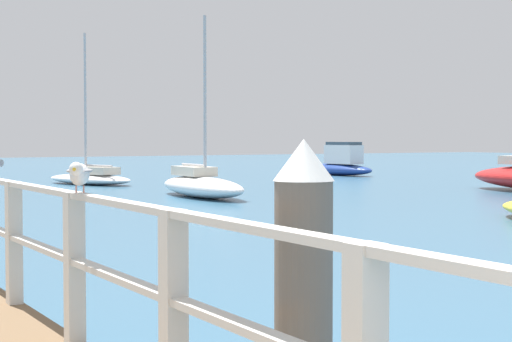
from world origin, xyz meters
The scene contains 5 objects.
dock_piling_near centered at (1.45, 3.35, 0.96)m, with size 0.29×0.29×1.90m.
seagull_foreground centered at (1.07, 5.46, 1.66)m, with size 0.26×0.45×0.21m.
boat_1 centered at (10.65, 32.31, 0.31)m, with size 3.10×4.94×6.16m.
boat_4 centered at (24.30, 33.79, 0.56)m, with size 1.78×5.09×1.69m.
boat_6 centered at (11.26, 23.62, 0.40)m, with size 1.80×5.38×5.75m.
Camera 1 is at (-0.75, 0.11, 1.90)m, focal length 57.89 mm.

